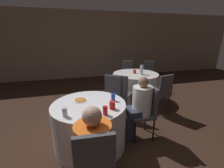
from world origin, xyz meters
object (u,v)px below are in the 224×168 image
chair_near_northeast (112,93)px  soda_can_silver (65,112)px  table_far (135,86)px  chair_far_north (128,72)px  chair_near_south (95,163)px  person_orange_shirt (93,150)px  table_near (90,125)px  chair_near_east (147,108)px  person_white_shirt (138,108)px  pizza_plate_near (80,100)px  chair_far_southwest (121,91)px  soda_can_red (105,111)px  chair_far_south (162,91)px  soda_can_blue (113,97)px  chair_far_northeast (147,72)px  bottle_far (142,70)px

chair_near_northeast → soda_can_silver: size_ratio=7.79×
table_far → chair_far_north: 1.08m
chair_near_south → person_orange_shirt: person_orange_shirt is taller
chair_near_south → soda_can_silver: bearing=115.8°
table_near → chair_near_east: bearing=-1.9°
table_far → person_white_shirt: 1.88m
chair_far_north → pizza_plate_near: 3.18m
chair_near_northeast → person_orange_shirt: person_orange_shirt is taller
chair_far_southwest → pizza_plate_near: size_ratio=3.83×
soda_can_red → soda_can_silver: size_ratio=1.00×
table_far → pizza_plate_near: bearing=-137.2°
chair_far_south → person_white_shirt: bearing=-155.7°
person_white_shirt → soda_can_blue: (-0.43, 0.05, 0.23)m
chair_far_southwest → person_orange_shirt: size_ratio=0.84×
table_far → chair_near_east: chair_near_east is taller
chair_near_south → chair_far_northeast: same height
chair_near_south → soda_can_silver: chair_near_south is taller
person_white_shirt → soda_can_red: (-0.66, -0.38, 0.23)m
chair_near_northeast → soda_can_red: (-0.41, -1.22, 0.24)m
pizza_plate_near → soda_can_silver: 0.52m
table_near → person_white_shirt: (0.83, -0.03, 0.20)m
chair_near_south → soda_can_red: size_ratio=7.79×
chair_near_south → chair_far_southwest: bearing=68.6°
chair_near_east → person_orange_shirt: (-1.06, -0.80, 0.03)m
bottle_far → chair_near_east: bearing=-112.2°
chair_near_east → bottle_far: bottle_far is taller
soda_can_red → pizza_plate_near: bearing=117.4°
chair_near_east → person_white_shirt: person_white_shirt is taller
chair_near_south → chair_far_southwest: 2.10m
person_orange_shirt → soda_can_blue: (0.46, 0.86, 0.22)m
chair_far_northeast → table_near: bearing=93.1°
table_far → soda_can_red: (-1.37, -2.11, 0.44)m
pizza_plate_near → soda_can_silver: (-0.23, -0.47, 0.05)m
chair_far_southwest → pizza_plate_near: 1.22m
chair_near_northeast → person_white_shirt: bearing=142.1°
chair_near_east → chair_near_northeast: size_ratio=1.00×
chair_far_south → soda_can_red: (-1.59, -1.06, 0.24)m
chair_far_north → bottle_far: 1.22m
chair_near_east → bottle_far: size_ratio=3.72×
chair_far_southwest → person_white_shirt: person_white_shirt is taller
chair_far_south → chair_far_southwest: same height
chair_far_north → bottle_far: (-0.07, -1.18, 0.31)m
chair_far_south → chair_far_southwest: 0.96m
person_orange_shirt → pizza_plate_near: bearing=97.5°
chair_far_south → chair_far_southwest: bearing=153.2°
chair_near_east → soda_can_red: 0.94m
soda_can_silver → bottle_far: bottle_far is taller
chair_far_northeast → soda_can_red: (-2.14, -2.84, 0.24)m
chair_near_northeast → chair_far_north: bearing=-84.2°
person_orange_shirt → chair_near_east: bearing=41.1°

